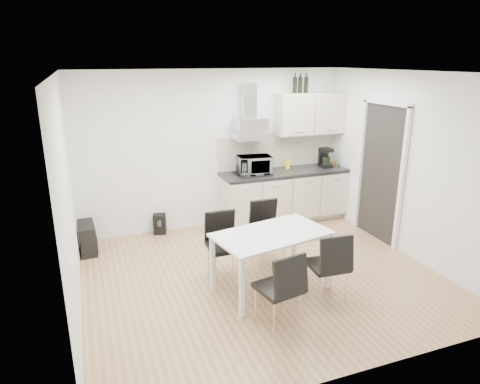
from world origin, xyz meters
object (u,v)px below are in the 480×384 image
object	(u,v)px
floor_speaker	(160,224)
chair_far_left	(224,247)
dining_table	(272,239)
guitar_amp	(87,238)
chair_far_right	(268,234)
chair_near_left	(278,289)
chair_near_right	(327,266)
kitchenette	(285,175)

from	to	relation	value
floor_speaker	chair_far_left	bearing A→B (deg)	-58.80
dining_table	guitar_amp	distance (m)	2.88
chair_far_right	floor_speaker	size ratio (longest dim) A/B	2.68
guitar_amp	floor_speaker	size ratio (longest dim) A/B	1.65
chair_near_left	chair_near_right	distance (m)	0.80
dining_table	chair_far_right	bearing A→B (deg)	57.78
kitchenette	chair_far_right	world-z (taller)	kitchenette
dining_table	chair_near_right	world-z (taller)	chair_near_right
chair_far_left	floor_speaker	xyz separation A→B (m)	(-0.52, 1.80, -0.28)
floor_speaker	chair_far_right	bearing A→B (deg)	-37.00
chair_far_right	chair_near_right	bearing A→B (deg)	103.50
chair_near_left	floor_speaker	bearing A→B (deg)	93.06
chair_far_right	chair_near_left	size ratio (longest dim) A/B	1.00
chair_far_left	chair_near_left	size ratio (longest dim) A/B	1.00
kitchenette	floor_speaker	size ratio (longest dim) A/B	7.68
floor_speaker	kitchenette	bearing A→B (deg)	10.80
chair_far_left	chair_far_right	world-z (taller)	same
chair_near_left	chair_near_right	size ratio (longest dim) A/B	1.00
chair_far_right	floor_speaker	xyz separation A→B (m)	(-1.23, 1.58, -0.28)
chair_near_right	floor_speaker	world-z (taller)	chair_near_right
chair_near_left	dining_table	bearing A→B (deg)	60.57
kitchenette	chair_near_right	world-z (taller)	kitchenette
kitchenette	floor_speaker	distance (m)	2.29
chair_near_right	chair_far_right	bearing A→B (deg)	106.17
kitchenette	chair_far_right	bearing A→B (deg)	-123.81
chair_near_right	guitar_amp	distance (m)	3.53
chair_far_left	chair_far_right	bearing A→B (deg)	-161.88
chair_near_left	guitar_amp	xyz separation A→B (m)	(-1.85, 2.64, -0.22)
chair_far_right	chair_near_right	xyz separation A→B (m)	(0.25, -1.12, 0.00)
chair_far_left	chair_near_right	xyz separation A→B (m)	(0.96, -0.90, 0.00)
chair_far_left	chair_far_right	size ratio (longest dim) A/B	1.00
dining_table	chair_near_right	bearing A→B (deg)	-52.90
chair_near_left	chair_near_right	world-z (taller)	same
chair_near_right	floor_speaker	bearing A→B (deg)	122.33
guitar_amp	floor_speaker	bearing A→B (deg)	13.68
kitchenette	chair_near_right	xyz separation A→B (m)	(-0.70, -2.54, -0.39)
chair_far_left	chair_far_right	xyz separation A→B (m)	(0.71, 0.22, 0.00)
chair_far_left	chair_near_left	distance (m)	1.19
dining_table	chair_far_left	bearing A→B (deg)	124.32
dining_table	floor_speaker	distance (m)	2.50
kitchenette	chair_far_right	distance (m)	1.75
kitchenette	floor_speaker	world-z (taller)	kitchenette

